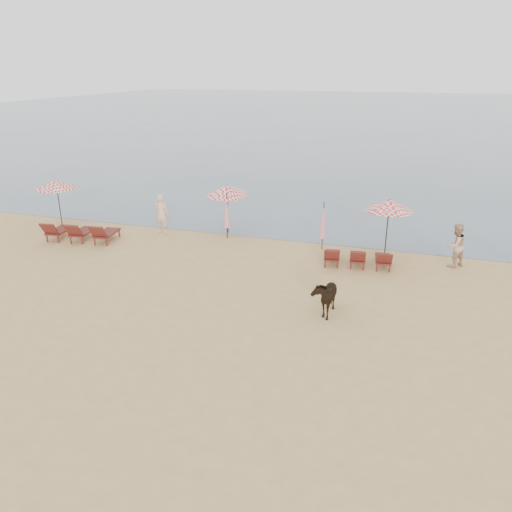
{
  "coord_description": "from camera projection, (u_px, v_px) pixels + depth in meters",
  "views": [
    {
      "loc": [
        4.83,
        -10.68,
        7.37
      ],
      "look_at": [
        0.0,
        5.0,
        1.1
      ],
      "focal_mm": 35.0,
      "sensor_mm": 36.0,
      "label": 1
    }
  ],
  "objects": [
    {
      "name": "umbrella_closed_right",
      "position": [
        323.0,
        221.0,
        20.94
      ],
      "size": [
        0.25,
        0.25,
        2.09
      ],
      "rotation": [
        0.0,
        0.0,
        -0.05
      ],
      "color": "black",
      "rests_on": "ground"
    },
    {
      "name": "cow",
      "position": [
        325.0,
        295.0,
        15.69
      ],
      "size": [
        0.67,
        1.45,
        1.22
      ],
      "primitive_type": "imported",
      "rotation": [
        0.0,
        0.0,
        -0.0
      ],
      "color": "black",
      "rests_on": "ground"
    },
    {
      "name": "lounger_cluster_right",
      "position": [
        358.0,
        257.0,
        19.43
      ],
      "size": [
        2.69,
        1.76,
        0.56
      ],
      "rotation": [
        0.0,
        0.0,
        0.1
      ],
      "color": "#5F2216",
      "rests_on": "ground"
    },
    {
      "name": "umbrella_open_left_b",
      "position": [
        227.0,
        190.0,
        22.76
      ],
      "size": [
        1.87,
        1.91,
        2.39
      ],
      "rotation": [
        0.0,
        0.0,
        0.23
      ],
      "color": "black",
      "rests_on": "ground"
    },
    {
      "name": "umbrella_open_left_a",
      "position": [
        56.0,
        184.0,
        24.03
      ],
      "size": [
        1.98,
        1.98,
        2.26
      ],
      "rotation": [
        0.0,
        0.0,
        0.05
      ],
      "color": "black",
      "rests_on": "ground"
    },
    {
      "name": "umbrella_closed_left",
      "position": [
        227.0,
        211.0,
        22.32
      ],
      "size": [
        0.26,
        0.26,
        2.11
      ],
      "rotation": [
        0.0,
        0.0,
        0.07
      ],
      "color": "black",
      "rests_on": "ground"
    },
    {
      "name": "lounger_cluster_left",
      "position": [
        80.0,
        231.0,
        22.25
      ],
      "size": [
        3.15,
        2.08,
        0.65
      ],
      "rotation": [
        0.0,
        0.0,
        0.12
      ],
      "color": "#5F2216",
      "rests_on": "ground"
    },
    {
      "name": "umbrella_open_right",
      "position": [
        389.0,
        205.0,
        19.97
      ],
      "size": [
        1.96,
        1.96,
        2.39
      ],
      "rotation": [
        0.0,
        0.0,
        0.14
      ],
      "color": "black",
      "rests_on": "ground"
    },
    {
      "name": "sea",
      "position": [
        385.0,
        112.0,
        84.91
      ],
      "size": [
        160.0,
        140.0,
        0.06
      ],
      "primitive_type": "cube",
      "color": "#51606B",
      "rests_on": "ground"
    },
    {
      "name": "ground",
      "position": [
        202.0,
        357.0,
        13.49
      ],
      "size": [
        120.0,
        120.0,
        0.0
      ],
      "primitive_type": "plane",
      "color": "tan",
      "rests_on": "ground"
    },
    {
      "name": "beachgoer_right_a",
      "position": [
        455.0,
        245.0,
        19.29
      ],
      "size": [
        1.07,
        1.06,
        1.74
      ],
      "primitive_type": "imported",
      "rotation": [
        0.0,
        0.0,
        3.9
      ],
      "color": "tan",
      "rests_on": "ground"
    },
    {
      "name": "beachgoer_left",
      "position": [
        162.0,
        214.0,
        23.16
      ],
      "size": [
        0.71,
        0.48,
        1.88
      ],
      "primitive_type": "imported",
      "rotation": [
        0.0,
        0.0,
        3.19
      ],
      "color": "#E1AD8D",
      "rests_on": "ground"
    }
  ]
}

